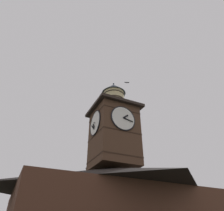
{
  "coord_description": "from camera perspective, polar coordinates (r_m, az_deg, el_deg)",
  "views": [
    {
      "loc": [
        5.52,
        14.78,
        1.87
      ],
      "look_at": [
        -1.86,
        -0.74,
        12.58
      ],
      "focal_mm": 34.21,
      "sensor_mm": 36.0,
      "label": 1
    }
  ],
  "objects": [
    {
      "name": "flying_bird_high",
      "position": [
        26.97,
        4.0,
        6.16
      ],
      "size": [
        0.59,
        0.32,
        0.11
      ],
      "color": "black"
    },
    {
      "name": "moon",
      "position": [
        61.32,
        -6.49,
        -21.14
      ],
      "size": [
        1.59,
        1.59,
        1.59
      ],
      "color": "silver"
    },
    {
      "name": "clock_tower",
      "position": [
        18.88,
        0.46,
        -6.21
      ],
      "size": [
        4.15,
        4.15,
        8.58
      ],
      "color": "#4C3323",
      "rests_on": "building_main"
    },
    {
      "name": "pine_tree_behind",
      "position": [
        23.59,
        -3.72,
        -23.63
      ],
      "size": [
        6.58,
        6.58,
        12.22
      ],
      "color": "#473323",
      "rests_on": "ground_plane"
    }
  ]
}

